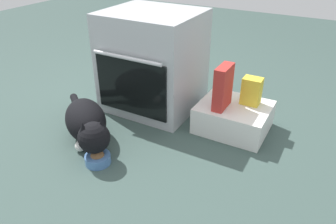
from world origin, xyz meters
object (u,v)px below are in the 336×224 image
Objects in this scene: oven at (153,61)px; cat at (87,123)px; snack_bag at (251,91)px; food_bowl at (98,158)px; pantry_cabinet at (233,117)px; cereal_box at (223,87)px.

oven reaches higher than cat.
snack_bag is (0.72, 0.04, -0.08)m from oven.
cat reaches higher than food_bowl.
snack_bag is at bearing 52.02° from food_bowl.
food_bowl is at bearing -127.98° from snack_bag.
pantry_cabinet is at bearing -2.78° from oven.
cereal_box reaches higher than food_bowl.
oven is 0.58m from cereal_box.
snack_bag is at bearing 76.09° from cat.
cereal_box is (0.57, -0.10, -0.03)m from oven.
snack_bag reaches higher than cat.
food_bowl is at bearing 0.00° from cat.
cereal_box is 0.21m from snack_bag.
pantry_cabinet reaches higher than food_bowl.
oven reaches higher than snack_bag.
pantry_cabinet is at bearing -136.80° from snack_bag.
snack_bag is at bearing 42.91° from cereal_box.
cereal_box is (-0.07, -0.06, 0.23)m from pantry_cabinet.
snack_bag is at bearing 3.34° from oven.
pantry_cabinet is 0.92m from food_bowl.
food_bowl is 0.53× the size of cereal_box.
cereal_box is at bearing 75.25° from cat.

